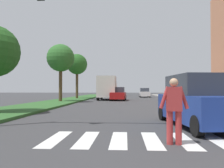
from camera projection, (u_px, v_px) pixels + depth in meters
ground_plane at (128, 101)px, 27.57m from camera, size 140.00×140.00×0.00m
crosswalk at (135, 140)px, 6.30m from camera, size 4.95×2.20×0.01m
median_strip at (64, 101)px, 26.02m from camera, size 3.95×64.00×0.15m
tree_far at (61, 58)px, 24.63m from camera, size 2.98×2.98×6.16m
tree_distant at (77, 65)px, 32.33m from camera, size 2.91×2.91×6.30m
sidewalk_right at (197, 101)px, 25.12m from camera, size 3.00×64.00×0.15m
traffic_light_gantry at (38, 10)px, 8.33m from camera, size 7.66×0.30×6.00m
pedestrian_performer at (174, 108)px, 5.79m from camera, size 0.75×0.26×1.69m
suv_crossing at (198, 102)px, 8.66m from camera, size 2.45×4.79×1.97m
sedan_midblock at (118, 94)px, 28.94m from camera, size 2.02×4.48×1.69m
sedan_distant at (145, 93)px, 40.78m from camera, size 1.84×4.38×1.64m
sedan_far_horizon at (121, 92)px, 50.90m from camera, size 1.88×4.50×1.72m
truck_box_delivery at (107, 88)px, 30.66m from camera, size 2.40×6.20×3.10m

